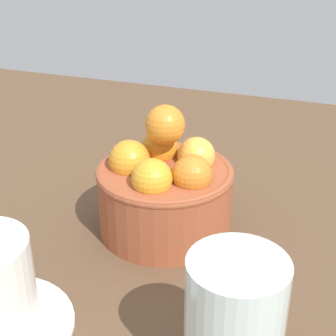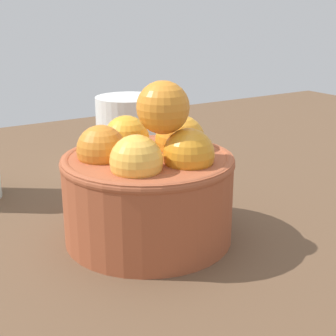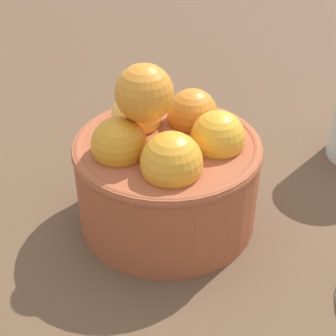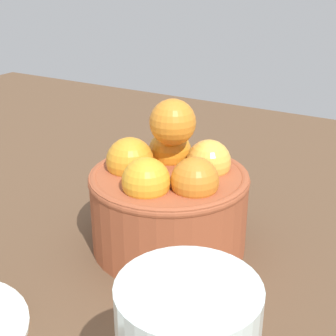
{
  "view_description": "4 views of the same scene",
  "coord_description": "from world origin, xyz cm",
  "views": [
    {
      "loc": [
        16.47,
        -45.25,
        31.68
      ],
      "look_at": [
        -0.73,
        3.0,
        6.06
      ],
      "focal_mm": 54.07,
      "sensor_mm": 36.0,
      "label": 1
    },
    {
      "loc": [
        19.53,
        34.18,
        19.3
      ],
      "look_at": [
        -1.36,
        1.08,
        6.51
      ],
      "focal_mm": 51.98,
      "sensor_mm": 36.0,
      "label": 2
    },
    {
      "loc": [
        -32.95,
        -3.99,
        28.11
      ],
      "look_at": [
        -0.99,
        -0.16,
        5.79
      ],
      "focal_mm": 54.18,
      "sensor_mm": 36.0,
      "label": 3
    },
    {
      "loc": [
        20.45,
        -34.82,
        25.16
      ],
      "look_at": [
        -1.93,
        3.09,
        6.51
      ],
      "focal_mm": 51.64,
      "sensor_mm": 36.0,
      "label": 4
    }
  ],
  "objects": [
    {
      "name": "water_glass",
      "position": [
        11.83,
        -18.33,
        5.64
      ],
      "size": [
        7.1,
        7.1,
        11.27
      ],
      "primitive_type": "cylinder",
      "color": "silver",
      "rests_on": "ground_plane"
    },
    {
      "name": "terracotta_bowl",
      "position": [
        -0.05,
        0.05,
        5.09
      ],
      "size": [
        14.82,
        14.82,
        14.02
      ],
      "color": "#9E4C2D",
      "rests_on": "ground_plane"
    },
    {
      "name": "ground_plane",
      "position": [
        0.0,
        0.0,
        -1.8
      ],
      "size": [
        150.19,
        99.77,
        3.61
      ],
      "primitive_type": "cube",
      "color": "brown"
    }
  ]
}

